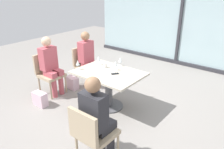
{
  "coord_description": "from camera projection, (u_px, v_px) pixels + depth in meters",
  "views": [
    {
      "loc": [
        2.42,
        -2.92,
        2.3
      ],
      "look_at": [
        0.0,
        0.1,
        0.65
      ],
      "focal_mm": 35.39,
      "sensor_mm": 36.0,
      "label": 1
    }
  ],
  "objects": [
    {
      "name": "wine_glass_1",
      "position": [
        120.0,
        60.0,
        4.34
      ],
      "size": [
        0.07,
        0.07,
        0.18
      ],
      "color": "silver",
      "rests_on": "dining_table_main"
    },
    {
      "name": "handbag_0",
      "position": [
        72.0,
        83.0,
        5.06
      ],
      "size": [
        0.32,
        0.19,
        0.28
      ],
      "primitive_type": "cube",
      "rotation": [
        0.0,
        0.0,
        -0.11
      ],
      "color": "beige",
      "rests_on": "ground_plane"
    },
    {
      "name": "handbag_1",
      "position": [
        40.0,
        99.0,
        4.37
      ],
      "size": [
        0.31,
        0.17,
        0.28
      ],
      "primitive_type": "cube",
      "rotation": [
        0.0,
        0.0,
        0.05
      ],
      "color": "beige",
      "rests_on": "ground_plane"
    },
    {
      "name": "person_front_right",
      "position": [
        97.0,
        115.0,
        2.84
      ],
      "size": [
        0.34,
        0.39,
        1.26
      ],
      "color": "#28282D",
      "rests_on": "ground_plane"
    },
    {
      "name": "wine_glass_2",
      "position": [
        78.0,
        63.0,
        4.18
      ],
      "size": [
        0.07,
        0.07,
        0.18
      ],
      "color": "silver",
      "rests_on": "dining_table_main"
    },
    {
      "name": "wine_glass_0",
      "position": [
        99.0,
        59.0,
        4.42
      ],
      "size": [
        0.07,
        0.07,
        0.18
      ],
      "color": "silver",
      "rests_on": "dining_table_main"
    },
    {
      "name": "chair_side_end",
      "position": [
        48.0,
        71.0,
        4.77
      ],
      "size": [
        0.5,
        0.46,
        0.87
      ],
      "color": "tan",
      "rests_on": "ground_plane"
    },
    {
      "name": "person_far_left",
      "position": [
        88.0,
        56.0,
        5.07
      ],
      "size": [
        0.39,
        0.34,
        1.26
      ],
      "color": "#B24C56",
      "rests_on": "ground_plane"
    },
    {
      "name": "person_side_end",
      "position": [
        51.0,
        63.0,
        4.63
      ],
      "size": [
        0.39,
        0.34,
        1.26
      ],
      "color": "#B24C56",
      "rests_on": "ground_plane"
    },
    {
      "name": "coffee_cup",
      "position": [
        105.0,
        65.0,
        4.31
      ],
      "size": [
        0.08,
        0.08,
        0.09
      ],
      "primitive_type": "cylinder",
      "color": "white",
      "rests_on": "dining_table_main"
    },
    {
      "name": "dining_table_main",
      "position": [
        109.0,
        81.0,
        4.18
      ],
      "size": [
        1.24,
        0.9,
        0.73
      ],
      "color": "#BCB29E",
      "rests_on": "ground_plane"
    },
    {
      "name": "chair_front_right",
      "position": [
        92.0,
        132.0,
        2.85
      ],
      "size": [
        0.46,
        0.5,
        0.87
      ],
      "color": "tan",
      "rests_on": "ground_plane"
    },
    {
      "name": "window_wall_backdrop",
      "position": [
        181.0,
        23.0,
        6.21
      ],
      "size": [
        5.61,
        0.1,
        2.7
      ],
      "color": "#9DB7BC",
      "rests_on": "ground_plane"
    },
    {
      "name": "chair_far_left",
      "position": [
        85.0,
        63.0,
        5.21
      ],
      "size": [
        0.5,
        0.46,
        0.87
      ],
      "color": "tan",
      "rests_on": "ground_plane"
    },
    {
      "name": "ground_plane",
      "position": [
        109.0,
        106.0,
        4.39
      ],
      "size": [
        12.0,
        12.0,
        0.0
      ],
      "primitive_type": "plane",
      "color": "gray"
    },
    {
      "name": "wine_glass_3",
      "position": [
        115.0,
        64.0,
        4.14
      ],
      "size": [
        0.07,
        0.07,
        0.18
      ],
      "color": "silver",
      "rests_on": "dining_table_main"
    },
    {
      "name": "cell_phone_on_table",
      "position": [
        115.0,
        74.0,
        4.03
      ],
      "size": [
        0.14,
        0.16,
        0.01
      ],
      "primitive_type": "cube",
      "rotation": [
        0.0,
        0.0,
        -0.64
      ],
      "color": "black",
      "rests_on": "dining_table_main"
    }
  ]
}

